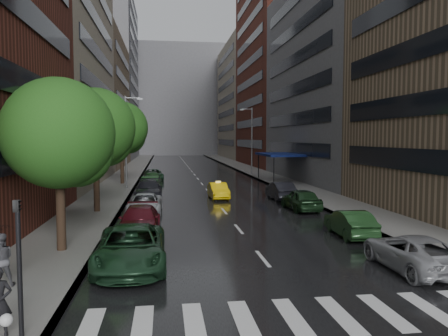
{
  "coord_description": "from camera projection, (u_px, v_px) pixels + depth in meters",
  "views": [
    {
      "loc": [
        -4.07,
        -13.67,
        5.1
      ],
      "look_at": [
        0.0,
        16.05,
        3.0
      ],
      "focal_mm": 35.0,
      "sensor_mm": 36.0,
      "label": 1
    }
  ],
  "objects": [
    {
      "name": "buildings_right",
      "position": [
        281.0,
        77.0,
        71.43
      ],
      "size": [
        8.05,
        109.1,
        36.0
      ],
      "color": "#937A5B",
      "rests_on": "ground"
    },
    {
      "name": "parked_cars_left",
      "position": [
        147.0,
        195.0,
        32.83
      ],
      "size": [
        2.77,
        40.95,
        1.61
      ],
      "color": "#1C3D25",
      "rests_on": "ground"
    },
    {
      "name": "crosswalk",
      "position": [
        316.0,
        316.0,
        12.46
      ],
      "size": [
        13.15,
        2.8,
        0.01
      ],
      "color": "silver",
      "rests_on": "ground"
    },
    {
      "name": "taxi",
      "position": [
        218.0,
        191.0,
        36.49
      ],
      "size": [
        1.54,
        4.06,
        1.32
      ],
      "primitive_type": "imported",
      "rotation": [
        0.0,
        0.0,
        0.03
      ],
      "color": "yellow",
      "rests_on": "ground"
    },
    {
      "name": "parked_cars_right",
      "position": [
        326.0,
        212.0,
        25.79
      ],
      "size": [
        2.3,
        24.05,
        1.54
      ],
      "color": "#9A9A9F",
      "rests_on": "ground"
    },
    {
      "name": "ped_black_umbrella",
      "position": [
        0.0,
        250.0,
        14.41
      ],
      "size": [
        1.07,
        0.98,
        2.09
      ],
      "color": "#545359",
      "rests_on": "sidewalk_left"
    },
    {
      "name": "buildings_left",
      "position": [
        94.0,
        69.0,
        69.37
      ],
      "size": [
        8.0,
        108.0,
        38.0
      ],
      "color": "maroon",
      "rests_on": "ground"
    },
    {
      "name": "tree_near",
      "position": [
        59.0,
        134.0,
        18.9
      ],
      "size": [
        4.83,
        4.83,
        7.7
      ],
      "color": "#382619",
      "rests_on": "ground"
    },
    {
      "name": "sidewalk_left",
      "position": [
        130.0,
        173.0,
        62.61
      ],
      "size": [
        4.0,
        140.0,
        0.15
      ],
      "primitive_type": "cube",
      "color": "gray",
      "rests_on": "ground"
    },
    {
      "name": "street_lamp_right",
      "position": [
        251.0,
        139.0,
        59.59
      ],
      "size": [
        1.74,
        0.22,
        9.0
      ],
      "color": "gray",
      "rests_on": "sidewalk_right"
    },
    {
      "name": "ground",
      "position": [
        290.0,
        292.0,
        14.41
      ],
      "size": [
        220.0,
        220.0,
        0.0
      ],
      "primitive_type": "plane",
      "color": "gray",
      "rests_on": "ground"
    },
    {
      "name": "awning",
      "position": [
        279.0,
        155.0,
        50.0
      ],
      "size": [
        4.0,
        8.0,
        3.12
      ],
      "color": "navy",
      "rests_on": "sidewalk_right"
    },
    {
      "name": "tree_mid",
      "position": [
        95.0,
        128.0,
        28.98
      ],
      "size": [
        5.27,
        5.27,
        8.4
      ],
      "color": "#382619",
      "rests_on": "ground"
    },
    {
      "name": "building_far",
      "position": [
        178.0,
        101.0,
        129.92
      ],
      "size": [
        40.0,
        14.0,
        32.0
      ],
      "primitive_type": "cube",
      "color": "slate",
      "rests_on": "ground"
    },
    {
      "name": "traffic_light",
      "position": [
        19.0,
        256.0,
        10.61
      ],
      "size": [
        0.18,
        0.15,
        3.45
      ],
      "color": "black",
      "rests_on": "sidewalk_left"
    },
    {
      "name": "street_lamp_left",
      "position": [
        127.0,
        140.0,
        42.68
      ],
      "size": [
        1.74,
        0.22,
        9.0
      ],
      "color": "gray",
      "rests_on": "sidewalk_left"
    },
    {
      "name": "road",
      "position": [
        193.0,
        172.0,
        63.83
      ],
      "size": [
        14.0,
        140.0,
        0.01
      ],
      "primitive_type": "cube",
      "color": "black",
      "rests_on": "ground"
    },
    {
      "name": "sidewalk_right",
      "position": [
        253.0,
        171.0,
        65.04
      ],
      "size": [
        4.0,
        140.0,
        0.15
      ],
      "primitive_type": "cube",
      "color": "gray",
      "rests_on": "ground"
    },
    {
      "name": "tree_far",
      "position": [
        122.0,
        128.0,
        46.74
      ],
      "size": [
        5.62,
        5.62,
        8.95
      ],
      "color": "#382619",
      "rests_on": "ground"
    }
  ]
}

